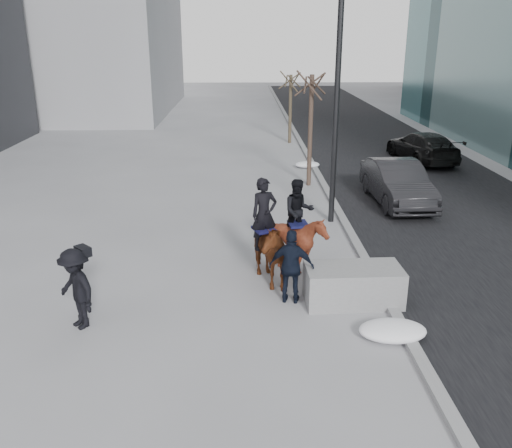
{
  "coord_description": "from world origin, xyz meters",
  "views": [
    {
      "loc": [
        -0.33,
        -11.19,
        5.86
      ],
      "look_at": [
        0.0,
        1.2,
        1.5
      ],
      "focal_mm": 38.0,
      "sensor_mm": 36.0,
      "label": 1
    }
  ],
  "objects_px": {
    "car_near": "(397,183)",
    "mounted_left": "(264,245)",
    "planter": "(353,285)",
    "mounted_right": "(298,236)"
  },
  "relations": [
    {
      "from": "mounted_right",
      "to": "mounted_left",
      "type": "bearing_deg",
      "value": -143.09
    },
    {
      "from": "planter",
      "to": "mounted_left",
      "type": "bearing_deg",
      "value": 150.39
    },
    {
      "from": "planter",
      "to": "mounted_left",
      "type": "xyz_separation_m",
      "value": [
        -1.99,
        1.13,
        0.55
      ]
    },
    {
      "from": "car_near",
      "to": "mounted_left",
      "type": "xyz_separation_m",
      "value": [
        -5.09,
        -6.54,
        0.21
      ]
    },
    {
      "from": "planter",
      "to": "car_near",
      "type": "relative_size",
      "value": 0.47
    },
    {
      "from": "mounted_left",
      "to": "mounted_right",
      "type": "bearing_deg",
      "value": 36.91
    },
    {
      "from": "planter",
      "to": "mounted_left",
      "type": "height_order",
      "value": "mounted_left"
    },
    {
      "from": "planter",
      "to": "mounted_right",
      "type": "bearing_deg",
      "value": 121.08
    },
    {
      "from": "car_near",
      "to": "mounted_right",
      "type": "height_order",
      "value": "mounted_right"
    },
    {
      "from": "mounted_left",
      "to": "planter",
      "type": "bearing_deg",
      "value": -29.61
    }
  ]
}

